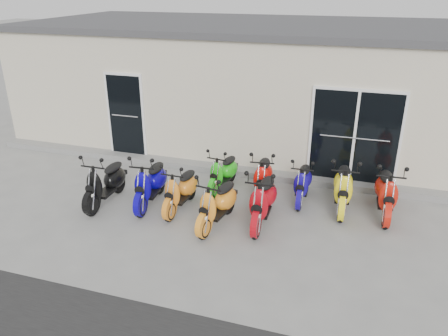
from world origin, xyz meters
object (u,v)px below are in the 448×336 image
at_px(scooter_back_yellow, 344,181).
at_px(scooter_front_red, 263,194).
at_px(scooter_front_blue, 150,178).
at_px(scooter_front_orange_a, 181,185).
at_px(scooter_back_blue, 303,178).
at_px(scooter_front_black, 105,177).
at_px(scooter_back_red, 263,172).
at_px(scooter_back_extra, 387,187).
at_px(scooter_front_orange_b, 217,198).
at_px(scooter_back_green, 223,168).

bearing_deg(scooter_back_yellow, scooter_front_red, -145.37).
distance_m(scooter_front_blue, scooter_front_red, 2.46).
xyz_separation_m(scooter_front_orange_a, scooter_back_blue, (2.37, 1.17, -0.03)).
height_order(scooter_front_orange_a, scooter_back_blue, scooter_front_orange_a).
relative_size(scooter_front_red, scooter_back_blue, 1.18).
bearing_deg(scooter_front_black, scooter_front_red, 2.36).
xyz_separation_m(scooter_front_black, scooter_back_red, (3.14, 1.34, -0.03)).
bearing_deg(scooter_front_blue, scooter_back_extra, 7.15).
distance_m(scooter_front_blue, scooter_back_red, 2.45).
relative_size(scooter_front_orange_b, scooter_back_green, 1.10).
distance_m(scooter_front_black, scooter_back_red, 3.41).
height_order(scooter_front_orange_b, scooter_back_yellow, scooter_back_yellow).
distance_m(scooter_back_red, scooter_back_extra, 2.57).
distance_m(scooter_back_blue, scooter_back_yellow, 0.87).
bearing_deg(scooter_front_red, scooter_front_orange_a, 177.27).
distance_m(scooter_front_red, scooter_back_green, 1.71).
height_order(scooter_front_blue, scooter_back_red, scooter_front_blue).
distance_m(scooter_front_orange_b, scooter_back_blue, 2.12).
bearing_deg(scooter_back_blue, scooter_front_red, -117.73).
distance_m(scooter_back_red, scooter_back_blue, 0.87).
relative_size(scooter_back_green, scooter_back_extra, 0.86).
xyz_separation_m(scooter_front_black, scooter_front_orange_b, (2.58, -0.16, -0.02)).
distance_m(scooter_back_green, scooter_back_extra, 3.52).
relative_size(scooter_front_black, scooter_back_red, 1.05).
bearing_deg(scooter_front_orange_a, scooter_back_yellow, 21.03).
bearing_deg(scooter_front_blue, scooter_back_red, 21.17).
xyz_separation_m(scooter_front_black, scooter_front_blue, (0.94, 0.25, 0.00)).
xyz_separation_m(scooter_front_orange_b, scooter_front_red, (0.82, 0.34, 0.04)).
xyz_separation_m(scooter_back_green, scooter_back_extra, (3.51, -0.12, 0.09)).
bearing_deg(scooter_front_blue, scooter_front_orange_b, -19.06).
bearing_deg(scooter_front_blue, scooter_back_yellow, 9.69).
xyz_separation_m(scooter_front_orange_a, scooter_front_orange_b, (0.94, -0.39, 0.02)).
relative_size(scooter_front_red, scooter_back_extra, 1.02).
bearing_deg(scooter_front_orange_a, scooter_front_blue, -178.56).
xyz_separation_m(scooter_front_blue, scooter_front_red, (2.46, -0.06, 0.02)).
distance_m(scooter_front_orange_b, scooter_back_extra, 3.45).
distance_m(scooter_front_orange_a, scooter_back_blue, 2.64).
relative_size(scooter_back_green, scooter_back_red, 0.91).
height_order(scooter_front_red, scooter_back_blue, scooter_front_red).
xyz_separation_m(scooter_front_red, scooter_back_green, (-1.20, 1.22, -0.10)).
xyz_separation_m(scooter_front_orange_a, scooter_back_green, (0.56, 1.17, -0.03)).
bearing_deg(scooter_back_blue, scooter_front_orange_a, -154.90).
bearing_deg(scooter_back_red, scooter_front_red, -84.60).
bearing_deg(scooter_back_extra, scooter_front_blue, -170.06).
bearing_deg(scooter_back_blue, scooter_front_blue, -160.64).
bearing_deg(scooter_back_red, scooter_back_yellow, -9.10).
xyz_separation_m(scooter_back_red, scooter_back_blue, (0.87, 0.07, -0.05)).
bearing_deg(scooter_back_green, scooter_back_yellow, 4.62).
distance_m(scooter_front_orange_b, scooter_back_green, 1.61).
bearing_deg(scooter_front_red, scooter_back_red, 101.57).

